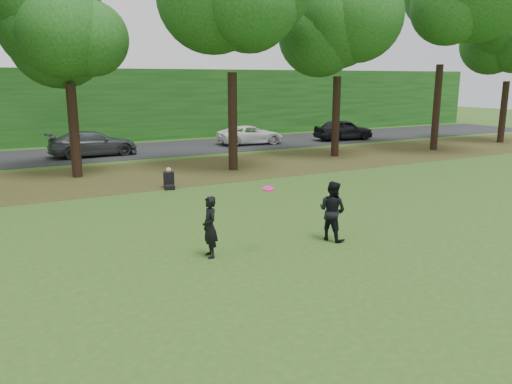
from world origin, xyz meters
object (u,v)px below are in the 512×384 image
player_left (210,227)px  seated_person (169,180)px  frisbee (268,188)px  player_right (332,211)px

player_left → seated_person: player_left is taller
frisbee → seated_person: bearing=88.2°
frisbee → player_right: bearing=3.8°
frisbee → seated_person: 8.76m
player_right → frisbee: bearing=72.5°
frisbee → seated_person: size_ratio=0.44×
player_left → frisbee: frisbee is taller
player_left → seated_person: bearing=173.6°
player_right → seated_person: (-1.82, 8.51, -0.51)m
player_left → player_right: (3.47, -0.32, 0.05)m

